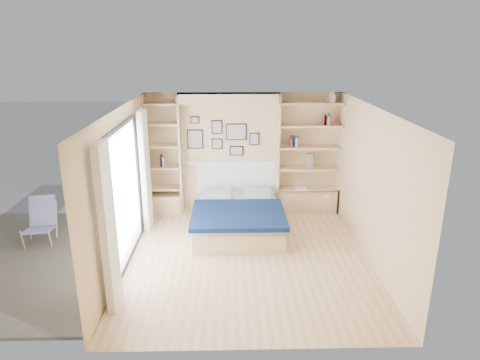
{
  "coord_description": "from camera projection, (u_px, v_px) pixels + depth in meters",
  "views": [
    {
      "loc": [
        -0.28,
        -6.43,
        3.48
      ],
      "look_at": [
        -0.11,
        0.9,
        1.09
      ],
      "focal_mm": 32.0,
      "sensor_mm": 36.0,
      "label": 1
    }
  ],
  "objects": [
    {
      "name": "bed",
      "position": [
        238.0,
        217.0,
        8.17
      ],
      "size": [
        1.7,
        2.18,
        1.07
      ],
      "color": "tan",
      "rests_on": "ground"
    },
    {
      "name": "shelf_decor",
      "position": [
        298.0,
        134.0,
        8.66
      ],
      "size": [
        3.55,
        0.23,
        2.03
      ],
      "color": "#A51E1E",
      "rests_on": "ground"
    },
    {
      "name": "reading_lamps",
      "position": [
        229.0,
        163.0,
        8.75
      ],
      "size": [
        1.92,
        0.12,
        0.15
      ],
      "color": "silver",
      "rests_on": "ground"
    },
    {
      "name": "photo_gallery",
      "position": [
        222.0,
        136.0,
        8.8
      ],
      "size": [
        1.48,
        0.02,
        0.82
      ],
      "color": "black",
      "rests_on": "ground"
    },
    {
      "name": "deck_chair",
      "position": [
        41.0,
        221.0,
        7.72
      ],
      "size": [
        0.59,
        0.86,
        0.8
      ],
      "rotation": [
        0.0,
        0.0,
        0.15
      ],
      "color": "tan",
      "rests_on": "ground"
    },
    {
      "name": "deck",
      "position": [
        32.0,
        260.0,
        7.11
      ],
      "size": [
        3.2,
        4.0,
        0.05
      ],
      "primitive_type": "cube",
      "color": "#6D6250",
      "rests_on": "ground"
    },
    {
      "name": "ground",
      "position": [
        248.0,
        258.0,
        7.19
      ],
      "size": [
        4.5,
        4.5,
        0.0
      ],
      "primitive_type": "plane",
      "color": "tan",
      "rests_on": "ground"
    },
    {
      "name": "room_shell",
      "position": [
        225.0,
        171.0,
        8.3
      ],
      "size": [
        4.5,
        4.5,
        4.5
      ],
      "color": "#D4B57C",
      "rests_on": "ground"
    }
  ]
}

